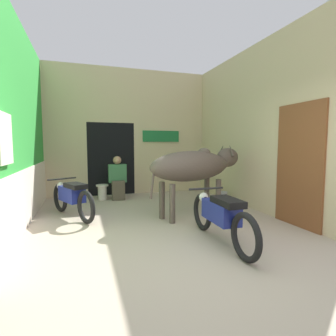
{
  "coord_description": "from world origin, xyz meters",
  "views": [
    {
      "loc": [
        -1.28,
        -2.67,
        1.4
      ],
      "look_at": [
        0.29,
        2.13,
        0.95
      ],
      "focal_mm": 28.0,
      "sensor_mm": 36.0,
      "label": 1
    }
  ],
  "objects": [
    {
      "name": "ground_plane",
      "position": [
        0.0,
        0.0,
        0.0
      ],
      "size": [
        30.0,
        30.0,
        0.0
      ],
      "primitive_type": "plane",
      "color": "tan"
    },
    {
      "name": "wall_left_shopfront",
      "position": [
        -2.32,
        2.35,
        1.7
      ],
      "size": [
        0.25,
        4.73,
        3.51
      ],
      "color": "green",
      "rests_on": "ground_plane"
    },
    {
      "name": "wall_back_with_doorway",
      "position": [
        -0.2,
        5.0,
        1.46
      ],
      "size": [
        4.47,
        0.93,
        3.51
      ],
      "color": "#C6B289",
      "rests_on": "ground_plane"
    },
    {
      "name": "wall_right_with_door",
      "position": [
        2.32,
        2.31,
        1.73
      ],
      "size": [
        0.22,
        4.73,
        3.51
      ],
      "color": "#C6B289",
      "rests_on": "ground_plane"
    },
    {
      "name": "cow",
      "position": [
        0.84,
        2.04,
        0.98
      ],
      "size": [
        2.25,
        1.11,
        1.41
      ],
      "color": "#4C4238",
      "rests_on": "ground_plane"
    },
    {
      "name": "motorcycle_near",
      "position": [
        0.56,
        0.55,
        0.41
      ],
      "size": [
        0.58,
        1.84,
        0.73
      ],
      "color": "black",
      "rests_on": "ground_plane"
    },
    {
      "name": "motorcycle_far",
      "position": [
        -1.5,
        2.63,
        0.4
      ],
      "size": [
        0.88,
        1.62,
        0.72
      ],
      "color": "black",
      "rests_on": "ground_plane"
    },
    {
      "name": "shopkeeper_seated",
      "position": [
        -0.44,
        4.06,
        0.57
      ],
      "size": [
        0.45,
        0.33,
        1.11
      ],
      "color": "brown",
      "rests_on": "ground_plane"
    },
    {
      "name": "plastic_stool",
      "position": [
        -0.82,
        4.12,
        0.21
      ],
      "size": [
        0.31,
        0.31,
        0.39
      ],
      "color": "beige",
      "rests_on": "ground_plane"
    },
    {
      "name": "bucket",
      "position": [
        1.93,
        2.9,
        0.13
      ],
      "size": [
        0.26,
        0.26,
        0.26
      ],
      "color": "#A8A8B2",
      "rests_on": "ground_plane"
    }
  ]
}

